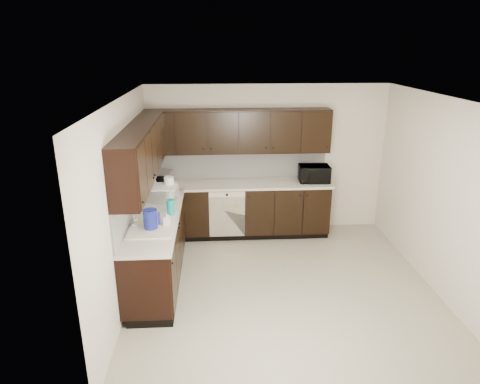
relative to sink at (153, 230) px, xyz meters
name	(u,v)px	position (x,y,z in m)	size (l,w,h in m)	color
floor	(282,286)	(1.68, 0.01, -0.88)	(4.00, 4.00, 0.00)	#A8A28B
ceiling	(289,99)	(1.68, 0.01, 1.62)	(4.00, 4.00, 0.00)	white
wall_back	(267,159)	(1.68, 2.01, 0.37)	(4.00, 0.02, 2.50)	beige
wall_left	(125,203)	(-0.32, 0.01, 0.37)	(0.02, 4.00, 2.50)	beige
wall_right	(440,197)	(3.68, 0.01, 0.37)	(0.02, 4.00, 2.50)	beige
wall_front	(325,284)	(1.68, -1.99, 0.37)	(4.00, 0.02, 2.50)	beige
lower_cabinets	(208,227)	(0.67, 1.12, -0.47)	(3.00, 2.80, 0.90)	black
countertop	(207,196)	(0.67, 1.12, 0.04)	(3.03, 2.83, 0.04)	beige
backsplash	(193,176)	(0.46, 1.33, 0.30)	(3.00, 2.80, 0.48)	silver
upper_cabinets	(199,140)	(0.58, 1.22, 0.89)	(3.00, 2.80, 0.70)	black
dishwasher	(227,211)	(0.98, 1.42, -0.33)	(0.58, 0.04, 0.78)	beige
sink	(153,230)	(0.00, 0.00, 0.00)	(0.54, 0.82, 0.42)	beige
microwave	(314,174)	(2.43, 1.68, 0.20)	(0.50, 0.34, 0.27)	black
soap_bottle_a	(167,219)	(0.18, 0.00, 0.15)	(0.09, 0.09, 0.19)	gray
soap_bottle_b	(156,186)	(-0.11, 1.26, 0.17)	(0.09, 0.09, 0.23)	gray
toaster_oven	(162,178)	(-0.07, 1.73, 0.16)	(0.33, 0.24, 0.21)	#AAAAAC
storage_bin	(159,193)	(-0.03, 0.98, 0.16)	(0.50, 0.37, 0.20)	white
blue_pitcher	(150,220)	(0.00, -0.10, 0.19)	(0.17, 0.17, 0.26)	#101B9B
teal_tumbler	(170,208)	(0.20, 0.33, 0.17)	(0.10, 0.10, 0.23)	#0D9189
paper_towel_roll	(169,187)	(0.12, 1.07, 0.22)	(0.14, 0.14, 0.31)	white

